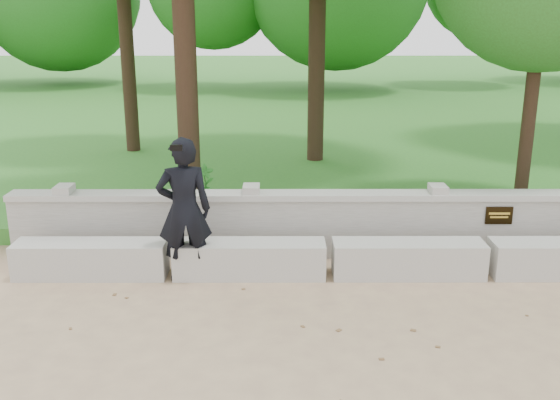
% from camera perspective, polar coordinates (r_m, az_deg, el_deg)
% --- Properties ---
extents(ground, '(80.00, 80.00, 0.00)m').
position_cam_1_polar(ground, '(6.80, 23.27, -12.66)').
color(ground, tan).
rests_on(ground, ground).
extents(lawn, '(40.00, 22.00, 0.25)m').
position_cam_1_polar(lawn, '(19.84, 7.56, 7.40)').
color(lawn, '#2E7028').
rests_on(lawn, ground).
extents(concrete_bench, '(11.90, 0.45, 0.45)m').
position_cam_1_polar(concrete_bench, '(8.31, 18.42, -5.12)').
color(concrete_bench, beige).
rests_on(concrete_bench, ground).
extents(parapet_wall, '(12.50, 0.35, 0.90)m').
position_cam_1_polar(parapet_wall, '(8.86, 17.18, -2.05)').
color(parapet_wall, '#B6B3AC').
rests_on(parapet_wall, ground).
extents(man_main, '(0.72, 0.65, 1.80)m').
position_cam_1_polar(man_main, '(7.65, -8.75, -0.92)').
color(man_main, black).
rests_on(man_main, ground).
extents(shrub_a, '(0.34, 0.27, 0.56)m').
position_cam_1_polar(shrub_a, '(10.49, -6.86, 1.75)').
color(shrub_a, green).
rests_on(shrub_a, lawn).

